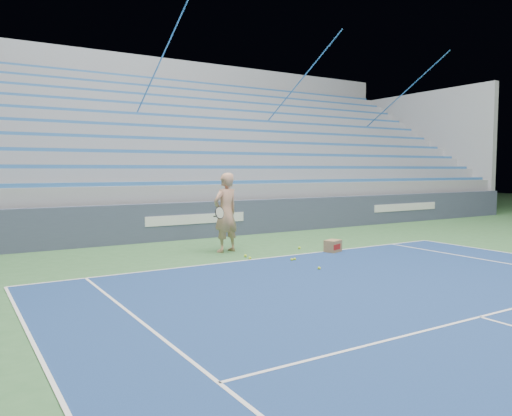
{
  "coord_description": "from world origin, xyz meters",
  "views": [
    {
      "loc": [
        -6.27,
        2.23,
        2.08
      ],
      "look_at": [
        0.01,
        12.38,
        1.15
      ],
      "focal_mm": 35.0,
      "sensor_mm": 36.0,
      "label": 1
    }
  ],
  "objects": [
    {
      "name": "sponsor_barrier",
      "position": [
        0.0,
        15.88,
        0.55
      ],
      "size": [
        30.0,
        0.32,
        1.1
      ],
      "color": "#3E465E",
      "rests_on": "ground"
    },
    {
      "name": "bleachers",
      "position": [
        0.0,
        21.6,
        2.36
      ],
      "size": [
        31.0,
        9.15,
        7.3
      ],
      "color": "#94979C",
      "rests_on": "ground"
    },
    {
      "name": "tennis_player",
      "position": [
        -0.37,
        13.21,
        1.0
      ],
      "size": [
        1.02,
        0.94,
        1.99
      ],
      "color": "tan",
      "rests_on": "ground"
    },
    {
      "name": "ball_box",
      "position": [
        1.89,
        11.76,
        0.15
      ],
      "size": [
        0.49,
        0.44,
        0.31
      ],
      "color": "#977349",
      "rests_on": "ground"
    },
    {
      "name": "tennis_ball_0",
      "position": [
        -0.41,
        11.98,
        0.03
      ],
      "size": [
        0.07,
        0.07,
        0.07
      ],
      "primitive_type": "sphere",
      "color": "#C9ED30",
      "rests_on": "ground"
    },
    {
      "name": "tennis_ball_1",
      "position": [
        0.39,
        11.33,
        0.03
      ],
      "size": [
        0.07,
        0.07,
        0.07
      ],
      "primitive_type": "sphere",
      "color": "#C9ED30",
      "rests_on": "ground"
    },
    {
      "name": "tennis_ball_2",
      "position": [
        -0.34,
        12.3,
        0.03
      ],
      "size": [
        0.07,
        0.07,
        0.07
      ],
      "primitive_type": "sphere",
      "color": "#C9ED30",
      "rests_on": "ground"
    },
    {
      "name": "tennis_ball_3",
      "position": [
        1.46,
        12.58,
        0.03
      ],
      "size": [
        0.07,
        0.07,
        0.07
      ],
      "primitive_type": "sphere",
      "color": "#C9ED30",
      "rests_on": "ground"
    },
    {
      "name": "tennis_ball_4",
      "position": [
        0.2,
        10.21,
        0.03
      ],
      "size": [
        0.07,
        0.07,
        0.07
      ],
      "primitive_type": "sphere",
      "color": "#C9ED30",
      "rests_on": "ground"
    },
    {
      "name": "tennis_ball_5",
      "position": [
        0.3,
        11.31,
        0.03
      ],
      "size": [
        0.07,
        0.07,
        0.07
      ],
      "primitive_type": "sphere",
      "color": "#C9ED30",
      "rests_on": "ground"
    }
  ]
}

